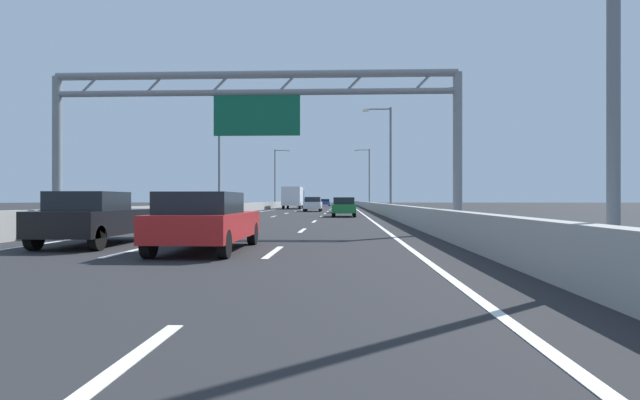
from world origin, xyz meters
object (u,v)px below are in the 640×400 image
at_px(white_car, 313,204).
at_px(box_truck, 293,197).
at_px(sign_gantry, 254,109).
at_px(orange_car, 345,205).
at_px(black_car, 96,218).
at_px(green_car, 344,207).
at_px(streetlamp_left_far, 276,174).
at_px(silver_car, 307,202).
at_px(streetlamp_right_mid, 388,153).
at_px(blue_car, 325,202).
at_px(streetlamp_left_mid, 222,154).
at_px(red_car, 206,221).
at_px(streetlamp_right_far, 368,174).

height_order(white_car, box_truck, box_truck).
relative_size(sign_gantry, orange_car, 3.81).
distance_m(black_car, orange_car, 37.79).
distance_m(green_car, white_car, 17.59).
relative_size(green_car, white_car, 0.98).
distance_m(streetlamp_left_far, white_car, 30.03).
bearing_deg(silver_car, sign_gantry, -87.46).
height_order(streetlamp_right_mid, silver_car, streetlamp_right_mid).
bearing_deg(black_car, green_car, 74.34).
bearing_deg(blue_car, streetlamp_left_mid, -97.47).
bearing_deg(silver_car, streetlamp_left_far, -103.07).
bearing_deg(sign_gantry, box_truck, 93.81).
xyz_separation_m(sign_gantry, orange_car, (3.64, 31.20, -4.11)).
relative_size(silver_car, red_car, 0.99).
relative_size(blue_car, box_truck, 0.54).
distance_m(black_car, red_car, 3.91).
bearing_deg(box_truck, red_car, -86.60).
bearing_deg(green_car, streetlamp_left_far, 103.48).
bearing_deg(white_car, streetlamp_right_mid, -53.91).
bearing_deg(green_car, orange_car, 89.46).
relative_size(blue_car, red_car, 0.93).
bearing_deg(streetlamp_right_mid, streetlamp_left_far, 111.13).
xyz_separation_m(streetlamp_right_mid, box_truck, (-10.97, 26.22, -3.73)).
bearing_deg(red_car, blue_car, 90.08).
distance_m(red_car, box_truck, 60.33).
distance_m(streetlamp_left_mid, green_car, 14.00).
bearing_deg(box_truck, streetlamp_right_far, 48.57).
xyz_separation_m(sign_gantry, streetlamp_left_mid, (-7.48, 26.51, 0.56)).
bearing_deg(streetlamp_left_far, white_car, -75.04).
height_order(streetlamp_left_far, blue_car, streetlamp_left_far).
distance_m(sign_gantry, orange_car, 31.68).
distance_m(sign_gantry, white_car, 36.70).
distance_m(streetlamp_left_mid, box_truck, 26.78).
xyz_separation_m(streetlamp_left_far, streetlamp_right_far, (14.93, 0.00, 0.00)).
xyz_separation_m(streetlamp_right_far, green_car, (-3.92, -45.94, -4.65)).
xyz_separation_m(streetlamp_right_mid, white_car, (-7.27, 9.97, -4.60)).
height_order(streetlamp_left_mid, silver_car, streetlamp_left_mid).
bearing_deg(streetlamp_left_mid, white_car, 52.45).
bearing_deg(blue_car, orange_car, -85.90).
xyz_separation_m(streetlamp_right_far, blue_car, (-7.52, 17.90, -4.67)).
relative_size(green_car, silver_car, 0.91).
bearing_deg(orange_car, green_car, -90.54).
height_order(black_car, red_car, black_car).
bearing_deg(blue_car, sign_gantry, -89.95).
relative_size(black_car, white_car, 1.06).
xyz_separation_m(sign_gantry, red_car, (0.06, -7.49, -4.08)).
distance_m(green_car, silver_car, 62.98).
xyz_separation_m(blue_car, white_car, (0.25, -46.57, 0.08)).
distance_m(silver_car, box_truck, 29.07).
xyz_separation_m(silver_car, white_car, (3.80, -45.30, 0.04)).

